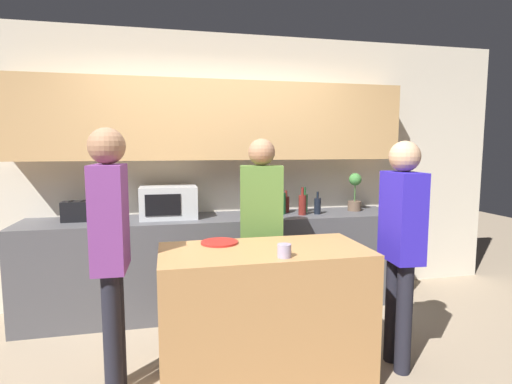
{
  "coord_description": "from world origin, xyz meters",
  "views": [
    {
      "loc": [
        -0.49,
        -2.37,
        1.57
      ],
      "look_at": [
        0.13,
        0.39,
        1.25
      ],
      "focal_mm": 28.0,
      "sensor_mm": 36.0,
      "label": 1
    }
  ],
  "objects_px": {
    "bottle_0": "(272,205)",
    "person_center": "(111,239)",
    "person_left": "(261,221)",
    "toaster": "(78,211)",
    "bottle_3": "(302,204)",
    "plate_on_island": "(219,242)",
    "cup_0": "(284,251)",
    "potted_plant": "(355,192)",
    "bottle_5": "(317,206)",
    "bottle_2": "(286,204)",
    "bottle_4": "(305,202)",
    "microwave": "(169,202)",
    "person_right": "(401,236)",
    "bottle_1": "(282,203)"
  },
  "relations": [
    {
      "from": "bottle_0",
      "to": "person_center",
      "type": "xyz_separation_m",
      "value": [
        -1.35,
        -1.2,
        -0.0
      ]
    },
    {
      "from": "person_left",
      "to": "person_center",
      "type": "bearing_deg",
      "value": 39.13
    },
    {
      "from": "toaster",
      "to": "bottle_3",
      "type": "bearing_deg",
      "value": -3.6
    },
    {
      "from": "toaster",
      "to": "plate_on_island",
      "type": "distance_m",
      "value": 1.58
    },
    {
      "from": "plate_on_island",
      "to": "cup_0",
      "type": "distance_m",
      "value": 0.55
    },
    {
      "from": "toaster",
      "to": "potted_plant",
      "type": "bearing_deg",
      "value": 0.0
    },
    {
      "from": "plate_on_island",
      "to": "person_left",
      "type": "height_order",
      "value": "person_left"
    },
    {
      "from": "potted_plant",
      "to": "bottle_5",
      "type": "bearing_deg",
      "value": -166.02
    },
    {
      "from": "toaster",
      "to": "bottle_2",
      "type": "bearing_deg",
      "value": 1.73
    },
    {
      "from": "person_left",
      "to": "cup_0",
      "type": "bearing_deg",
      "value": 97.96
    },
    {
      "from": "bottle_0",
      "to": "cup_0",
      "type": "xyz_separation_m",
      "value": [
        -0.31,
        -1.46,
        -0.07
      ]
    },
    {
      "from": "bottle_4",
      "to": "person_center",
      "type": "xyz_separation_m",
      "value": [
        -1.73,
        -1.32,
        0.0
      ]
    },
    {
      "from": "bottle_5",
      "to": "person_left",
      "type": "relative_size",
      "value": 0.14
    },
    {
      "from": "cup_0",
      "to": "person_center",
      "type": "bearing_deg",
      "value": 166.02
    },
    {
      "from": "cup_0",
      "to": "bottle_4",
      "type": "bearing_deg",
      "value": 66.35
    },
    {
      "from": "bottle_3",
      "to": "bottle_5",
      "type": "distance_m",
      "value": 0.17
    },
    {
      "from": "microwave",
      "to": "bottle_4",
      "type": "height_order",
      "value": "microwave"
    },
    {
      "from": "toaster",
      "to": "bottle_4",
      "type": "xyz_separation_m",
      "value": [
        2.17,
        0.05,
        0.01
      ]
    },
    {
      "from": "bottle_3",
      "to": "bottle_0",
      "type": "bearing_deg",
      "value": 168.08
    },
    {
      "from": "potted_plant",
      "to": "person_center",
      "type": "distance_m",
      "value": 2.6
    },
    {
      "from": "bottle_3",
      "to": "bottle_5",
      "type": "height_order",
      "value": "bottle_3"
    },
    {
      "from": "potted_plant",
      "to": "cup_0",
      "type": "relative_size",
      "value": 4.56
    },
    {
      "from": "toaster",
      "to": "person_left",
      "type": "relative_size",
      "value": 0.16
    },
    {
      "from": "bottle_0",
      "to": "person_left",
      "type": "distance_m",
      "value": 0.69
    },
    {
      "from": "bottle_4",
      "to": "bottle_2",
      "type": "bearing_deg",
      "value": 176.43
    },
    {
      "from": "bottle_2",
      "to": "person_center",
      "type": "distance_m",
      "value": 2.03
    },
    {
      "from": "person_right",
      "to": "cup_0",
      "type": "bearing_deg",
      "value": 104.27
    },
    {
      "from": "toaster",
      "to": "microwave",
      "type": "bearing_deg",
      "value": -0.11
    },
    {
      "from": "microwave",
      "to": "person_right",
      "type": "xyz_separation_m",
      "value": [
        1.58,
        -1.37,
        -0.1
      ]
    },
    {
      "from": "microwave",
      "to": "bottle_0",
      "type": "distance_m",
      "value": 0.99
    },
    {
      "from": "bottle_2",
      "to": "cup_0",
      "type": "distance_m",
      "value": 1.67
    },
    {
      "from": "bottle_2",
      "to": "bottle_5",
      "type": "height_order",
      "value": "bottle_2"
    },
    {
      "from": "bottle_1",
      "to": "person_left",
      "type": "relative_size",
      "value": 0.18
    },
    {
      "from": "bottle_4",
      "to": "cup_0",
      "type": "height_order",
      "value": "bottle_4"
    },
    {
      "from": "cup_0",
      "to": "bottle_1",
      "type": "bearing_deg",
      "value": 74.18
    },
    {
      "from": "bottle_4",
      "to": "person_right",
      "type": "distance_m",
      "value": 1.44
    },
    {
      "from": "bottle_0",
      "to": "person_left",
      "type": "height_order",
      "value": "person_left"
    },
    {
      "from": "bottle_0",
      "to": "bottle_2",
      "type": "relative_size",
      "value": 1.19
    },
    {
      "from": "bottle_3",
      "to": "person_center",
      "type": "relative_size",
      "value": 0.16
    },
    {
      "from": "person_right",
      "to": "person_center",
      "type": "bearing_deg",
      "value": 91.37
    },
    {
      "from": "person_left",
      "to": "person_right",
      "type": "distance_m",
      "value": 1.08
    },
    {
      "from": "toaster",
      "to": "cup_0",
      "type": "xyz_separation_m",
      "value": [
        1.48,
        -1.53,
        -0.05
      ]
    },
    {
      "from": "person_center",
      "to": "bottle_0",
      "type": "bearing_deg",
      "value": 133.42
    },
    {
      "from": "person_right",
      "to": "person_left",
      "type": "bearing_deg",
      "value": 56.05
    },
    {
      "from": "toaster",
      "to": "plate_on_island",
      "type": "bearing_deg",
      "value": -43.88
    },
    {
      "from": "toaster",
      "to": "bottle_5",
      "type": "bearing_deg",
      "value": -2.9
    },
    {
      "from": "bottle_5",
      "to": "person_center",
      "type": "relative_size",
      "value": 0.13
    },
    {
      "from": "potted_plant",
      "to": "bottle_2",
      "type": "distance_m",
      "value": 0.74
    },
    {
      "from": "potted_plant",
      "to": "bottle_3",
      "type": "relative_size",
      "value": 1.45
    },
    {
      "from": "potted_plant",
      "to": "person_center",
      "type": "relative_size",
      "value": 0.23
    }
  ]
}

